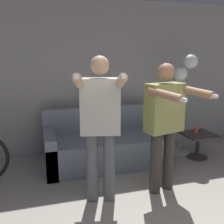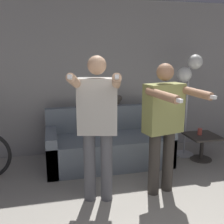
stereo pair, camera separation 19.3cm
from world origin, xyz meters
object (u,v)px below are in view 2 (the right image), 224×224
side_table (202,142)px  cup (200,132)px  couch (108,146)px  floor_lamp (189,77)px  person_left (97,120)px  person_right (164,121)px  cat (110,101)px

side_table → cup: 0.18m
couch → floor_lamp: (1.36, 0.03, 1.06)m
floor_lamp → person_left: bearing=-147.8°
person_right → cat: 1.41m
cup → floor_lamp: bearing=118.8°
person_right → cup: bearing=26.2°
cup → couch: bearing=172.4°
floor_lamp → side_table: (0.16, -0.27, -1.04)m
couch → floor_lamp: 1.73m
couch → person_right: person_right is taller
person_right → cat: person_right is taller
couch → floor_lamp: size_ratio=1.12×
couch → person_left: bearing=-108.6°
person_left → couch: bearing=84.9°
couch → person_left: size_ratio=1.12×
couch → person_right: 1.32m
person_right → floor_lamp: size_ratio=0.95×
floor_lamp → cup: size_ratio=15.65×
side_table → cat: bearing=158.7°
couch → person_left: (-0.35, -1.05, 0.71)m
cat → side_table: 1.65m
couch → person_right: size_ratio=1.19×
couch → cat: (0.11, 0.32, 0.66)m
cup → person_left: bearing=-155.3°
person_left → person_right: bearing=13.5°
cat → person_right: bearing=-75.8°
person_right → cup: 1.42m
couch → cat: bearing=71.3°
person_left → person_right: 0.81m
person_left → person_right: person_left is taller
person_left → cup: person_left is taller
person_right → side_table: 1.49m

